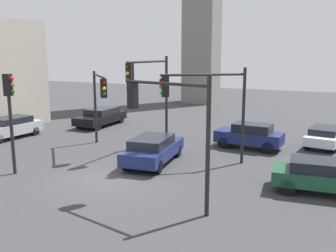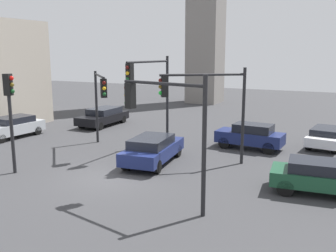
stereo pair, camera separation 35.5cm
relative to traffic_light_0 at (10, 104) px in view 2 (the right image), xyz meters
name	(u,v)px [view 2 (the right image)]	position (x,y,z in m)	size (l,w,h in m)	color
ground_plane	(111,177)	(4.51, 1.46, -3.32)	(90.95, 90.95, 0.00)	#38383A
traffic_light_0	(10,104)	(0.00, 0.00, 0.00)	(0.49, 0.40, 4.74)	black
traffic_light_1	(204,97)	(7.69, 5.11, 0.22)	(3.60, 2.73, 4.97)	black
traffic_light_2	(164,114)	(8.14, -0.19, 0.17)	(3.74, 0.98, 4.99)	black
traffic_light_3	(100,94)	(1.14, 5.39, 0.02)	(2.99, 3.18, 4.56)	black
traffic_light_4	(151,84)	(3.90, 6.47, 0.60)	(0.55, 4.19, 5.49)	black
car_1	(321,176)	(13.39, 3.56, -2.58)	(4.18, 2.17, 1.38)	#19472D
car_2	(103,116)	(-3.33, 11.77, -2.59)	(2.05, 4.82, 1.38)	black
car_3	(251,136)	(9.00, 9.53, -2.51)	(4.02, 1.82, 1.54)	navy
car_4	(153,149)	(5.17, 4.34, -2.56)	(2.42, 4.79, 1.44)	navy
car_5	(12,127)	(-6.33, 5.51, -2.58)	(2.14, 4.35, 1.41)	#ADB2B7
car_6	(327,136)	(13.07, 12.11, -2.66)	(2.24, 4.37, 1.22)	silver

